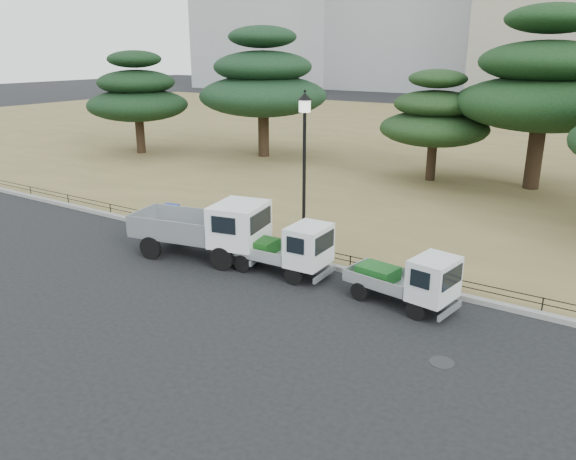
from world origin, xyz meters
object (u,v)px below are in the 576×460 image
Objects in this scene: truck_large at (207,226)px; tarp_pile at (168,216)px; truck_kei_front at (287,248)px; street_lamp at (304,148)px; truck_kei_rear at (408,279)px.

tarp_pile is (-3.66, 1.72, -0.66)m from truck_large.
truck_large is at bearing -25.18° from tarp_pile.
truck_large is at bearing -177.10° from truck_kei_front.
street_lamp is (-0.27, 1.50, 3.06)m from truck_kei_front.
truck_kei_front is 3.41m from street_lamp.
truck_kei_rear is at bearing -8.06° from tarp_pile.
truck_kei_rear is at bearing -10.24° from truck_large.
street_lamp is at bearing 0.41° from tarp_pile.
truck_kei_rear is (7.46, 0.15, -0.35)m from truck_large.
truck_large is at bearing -148.83° from street_lamp.
truck_kei_front is at bearing -173.29° from truck_kei_rear.
truck_kei_rear is at bearing -19.66° from street_lamp.
truck_large is 4.10m from tarp_pile.
street_lamp reaches higher than tarp_pile.
street_lamp is at bearing 98.30° from truck_kei_front.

